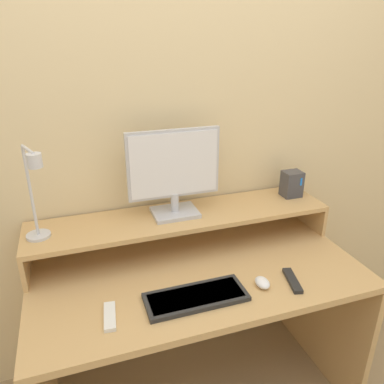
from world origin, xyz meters
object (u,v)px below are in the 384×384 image
(keyboard, at_px, (196,297))
(mouse, at_px, (262,283))
(monitor, at_px, (174,172))
(desk_lamp, at_px, (35,194))
(router_dock, at_px, (292,184))
(remote_control, at_px, (110,316))
(remote_secondary, at_px, (292,280))

(keyboard, distance_m, mouse, 0.27)
(monitor, bearing_deg, desk_lamp, -172.44)
(monitor, height_order, router_dock, monitor)
(monitor, distance_m, router_dock, 0.63)
(remote_control, height_order, remote_secondary, same)
(monitor, relative_size, router_dock, 3.16)
(monitor, height_order, mouse, monitor)
(monitor, distance_m, mouse, 0.59)
(desk_lamp, relative_size, remote_secondary, 2.45)
(remote_control, bearing_deg, remote_secondary, -2.03)
(mouse, xyz_separation_m, remote_secondary, (0.13, -0.02, -0.01))
(desk_lamp, bearing_deg, keyboard, -32.43)
(desk_lamp, height_order, keyboard, desk_lamp)
(monitor, bearing_deg, mouse, -60.75)
(desk_lamp, relative_size, keyboard, 1.01)
(monitor, relative_size, keyboard, 1.07)
(router_dock, distance_m, remote_secondary, 0.56)
(keyboard, bearing_deg, desk_lamp, 147.57)
(keyboard, relative_size, remote_control, 2.66)
(remote_secondary, bearing_deg, router_dock, 60.21)
(remote_control, bearing_deg, monitor, 48.60)
(desk_lamp, relative_size, remote_control, 2.68)
(monitor, bearing_deg, remote_control, -131.40)
(monitor, height_order, keyboard, monitor)
(monitor, height_order, desk_lamp, monitor)
(router_dock, height_order, remote_secondary, router_dock)
(remote_secondary, bearing_deg, monitor, 129.82)
(desk_lamp, height_order, remote_secondary, desk_lamp)
(remote_control, distance_m, remote_secondary, 0.72)
(keyboard, bearing_deg, mouse, -2.15)
(desk_lamp, relative_size, mouse, 5.04)
(keyboard, relative_size, mouse, 5.00)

